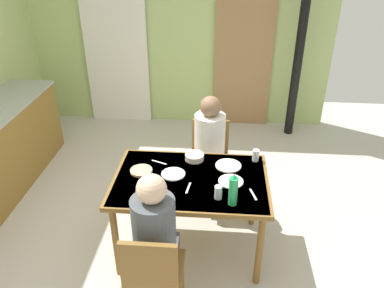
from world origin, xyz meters
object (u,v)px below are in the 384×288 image
Objects in this scene: chair_near_diner at (153,273)px; person_far_diner at (210,139)px; serving_bowl_center at (194,157)px; chair_far_diner at (210,157)px; dining_table at (191,187)px; person_near_diner at (154,228)px; water_bottle_green_near at (233,190)px.

chair_near_diner is 1.51m from person_far_diner.
chair_near_diner is 5.12× the size of serving_bowl_center.
chair_far_diner is at bearing 75.70° from serving_bowl_center.
dining_table is at bearing 80.54° from chair_far_diner.
chair_near_diner reaches higher than serving_bowl_center.
chair_near_diner is (-0.19, -0.79, -0.17)m from dining_table.
person_near_diner reaches higher than dining_table.
person_near_diner is 1.35m from person_far_diner.
serving_bowl_center is at bearing 79.57° from chair_near_diner.
person_far_diner is at bearing 76.05° from person_near_diner.
water_bottle_green_near is (0.54, 0.49, 0.38)m from chair_near_diner.
chair_far_diner is 0.57m from serving_bowl_center.
person_near_diner reaches higher than water_bottle_green_near.
serving_bowl_center is at bearing 88.25° from dining_table.
chair_far_diner is 0.31m from person_far_diner.
chair_far_diner is at bearing 78.39° from chair_near_diner.
dining_table is 0.68m from person_far_diner.
water_bottle_green_near reaches higher than chair_near_diner.
dining_table is at bearing 138.57° from water_bottle_green_near.
chair_far_diner is 3.25× the size of water_bottle_green_near.
chair_near_diner is at bearing -137.84° from water_bottle_green_near.
chair_far_diner is at bearing 100.99° from water_bottle_green_near.
person_near_diner is at bearing 76.05° from person_far_diner.
dining_table is 1.49× the size of chair_far_diner.
person_near_diner is 2.87× the size of water_bottle_green_near.
chair_near_diner is at bearing -100.43° from serving_bowl_center.
water_bottle_green_near is at bearing -61.43° from serving_bowl_center.
person_far_diner reaches higher than chair_far_diner.
chair_near_diner is 1.15m from serving_bowl_center.
chair_near_diner is 3.25× the size of water_bottle_green_near.
person_near_diner is (-0.32, -1.44, 0.28)m from chair_far_diner.
dining_table is at bearing 73.54° from person_near_diner.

